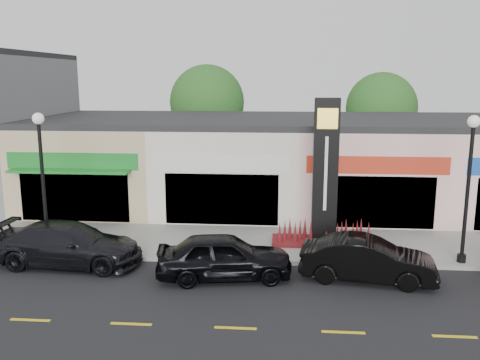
{
  "coord_description": "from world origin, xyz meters",
  "views": [
    {
      "loc": [
        1.19,
        -16.12,
        6.93
      ],
      "look_at": [
        -0.44,
        4.0,
        2.84
      ],
      "focal_mm": 38.0,
      "sensor_mm": 36.0,
      "label": 1
    }
  ],
  "objects": [
    {
      "name": "curb",
      "position": [
        0.0,
        2.1,
        0.07
      ],
      "size": [
        52.0,
        0.2,
        0.15
      ],
      "primitive_type": "cube",
      "color": "gray",
      "rests_on": "ground"
    },
    {
      "name": "lamp_east_near",
      "position": [
        8.0,
        2.5,
        3.48
      ],
      "size": [
        0.44,
        0.44,
        5.47
      ],
      "color": "black",
      "rests_on": "sidewalk"
    },
    {
      "name": "shop_cream",
      "position": [
        -1.5,
        11.47,
        2.4
      ],
      "size": [
        7.0,
        10.01,
        4.8
      ],
      "color": "beige",
      "rests_on": "ground"
    },
    {
      "name": "car_dark_sedan",
      "position": [
        -6.68,
        1.43,
        0.8
      ],
      "size": [
        2.55,
        5.63,
        1.6
      ],
      "primitive_type": "imported",
      "rotation": [
        0.0,
        0.0,
        1.51
      ],
      "color": "black",
      "rests_on": "ground"
    },
    {
      "name": "tree_rear_mid",
      "position": [
        8.0,
        19.5,
        4.88
      ],
      "size": [
        4.8,
        4.8,
        7.29
      ],
      "color": "#382619",
      "rests_on": "ground"
    },
    {
      "name": "sidewalk",
      "position": [
        0.0,
        4.35,
        0.07
      ],
      "size": [
        52.0,
        4.3,
        0.15
      ],
      "primitive_type": "cube",
      "color": "gray",
      "rests_on": "ground"
    },
    {
      "name": "car_black_conv",
      "position": [
        4.24,
        0.81,
        0.76
      ],
      "size": [
        2.29,
        4.79,
        1.51
      ],
      "primitive_type": "imported",
      "rotation": [
        0.0,
        0.0,
        1.42
      ],
      "color": "black",
      "rests_on": "ground"
    },
    {
      "name": "ground",
      "position": [
        0.0,
        0.0,
        0.0
      ],
      "size": [
        120.0,
        120.0,
        0.0
      ],
      "primitive_type": "plane",
      "color": "black",
      "rests_on": "ground"
    },
    {
      "name": "tree_rear_west",
      "position": [
        -4.0,
        19.5,
        5.22
      ],
      "size": [
        5.2,
        5.2,
        7.83
      ],
      "color": "#382619",
      "rests_on": "ground"
    },
    {
      "name": "pylon_sign",
      "position": [
        3.0,
        4.2,
        2.27
      ],
      "size": [
        4.2,
        1.3,
        6.0
      ],
      "color": "#5E1710",
      "rests_on": "sidewalk"
    },
    {
      "name": "lamp_west_near",
      "position": [
        -8.0,
        2.5,
        3.48
      ],
      "size": [
        0.44,
        0.44,
        5.47
      ],
      "color": "black",
      "rests_on": "sidewalk"
    },
    {
      "name": "shop_pink_w",
      "position": [
        5.5,
        11.47,
        2.4
      ],
      "size": [
        7.0,
        10.01,
        4.8
      ],
      "color": "beige",
      "rests_on": "ground"
    },
    {
      "name": "shop_beige",
      "position": [
        -8.5,
        11.46,
        2.4
      ],
      "size": [
        7.0,
        10.85,
        4.8
      ],
      "color": "tan",
      "rests_on": "ground"
    },
    {
      "name": "car_black_sedan",
      "position": [
        -0.71,
        0.61,
        0.8
      ],
      "size": [
        2.58,
        4.95,
        1.61
      ],
      "primitive_type": "imported",
      "rotation": [
        0.0,
        0.0,
        1.72
      ],
      "color": "black",
      "rests_on": "ground"
    }
  ]
}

